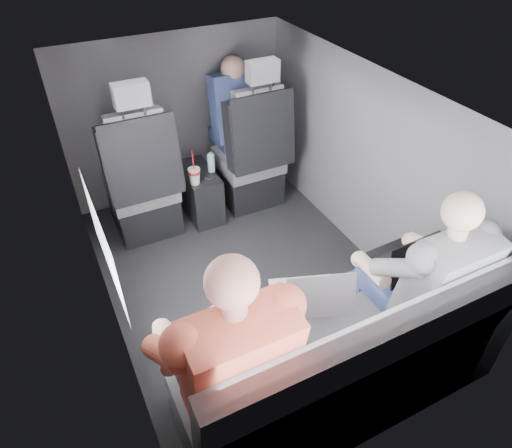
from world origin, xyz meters
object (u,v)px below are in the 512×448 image
passenger_rear_left (226,358)px  laptop_white (214,336)px  rear_bench (340,371)px  laptop_black (401,260)px  soda_cup (194,175)px  front_seat_left (143,188)px  laptop_silver (310,295)px  passenger_front_right (234,110)px  water_bottle (211,163)px  center_console (200,193)px  passenger_rear_right (419,280)px  front_seat_right (252,161)px

passenger_rear_left → laptop_white: bearing=89.3°
rear_bench → laptop_black: size_ratio=4.70×
soda_cup → laptop_white: size_ratio=0.72×
front_seat_left → laptop_white: (-0.11, -1.66, 0.23)m
laptop_silver → passenger_front_right: size_ratio=0.53×
soda_cup → water_bottle: (0.18, 0.11, 0.00)m
front_seat_left → center_console: (0.45, 0.04, -0.20)m
passenger_rear_right → passenger_front_right: passenger_rear_right is taller
center_console → laptop_white: size_ratio=1.25×
passenger_rear_left → rear_bench: bearing=-9.5°
soda_cup → passenger_rear_left: 1.78m
soda_cup → laptop_silver: bearing=-88.7°
laptop_silver → passenger_front_right: bearing=76.2°
soda_cup → laptop_black: (0.60, -1.54, 0.16)m
front_seat_right → center_console: bearing=174.9°
soda_cup → passenger_rear_right: passenger_rear_right is taller
passenger_front_right → water_bottle: bearing=-141.5°
laptop_silver → front_seat_right: bearing=73.3°
front_seat_right → water_bottle: 0.36m
rear_bench → laptop_white: 0.69m
front_seat_left → laptop_white: 1.68m
front_seat_right → passenger_front_right: 0.43m
soda_cup → water_bottle: bearing=31.2°
front_seat_left → laptop_silver: 1.71m
center_console → laptop_white: laptop_white is taller
front_seat_right → rear_bench: size_ratio=0.79×
soda_cup → center_console: bearing=62.4°
laptop_white → front_seat_right: bearing=58.8°
front_seat_right → laptop_silver: (-0.49, -1.64, 0.23)m
rear_bench → laptop_black: 0.66m
center_console → rear_bench: (-0.00, -1.94, 0.11)m
laptop_black → passenger_rear_right: passenger_rear_right is taller
laptop_white → laptop_black: (1.08, 0.01, -0.00)m
front_seat_right → passenger_rear_left: bearing=-119.2°
laptop_black → passenger_front_right: (-0.09, 1.91, 0.11)m
soda_cup → laptop_white: laptop_white is taller
laptop_white → passenger_rear_right: size_ratio=0.32×
front_seat_left → laptop_white: size_ratio=3.29×
laptop_silver → passenger_rear_right: passenger_rear_right is taller
passenger_rear_left → passenger_front_right: bearing=64.5°
center_console → passenger_rear_left: 1.98m
center_console → rear_bench: bearing=-90.0°
front_seat_right → laptop_black: (0.07, -1.65, 0.23)m
soda_cup → laptop_white: 1.64m
front_seat_left → passenger_rear_right: 2.06m
center_console → soda_cup: bearing=-117.6°
rear_bench → water_bottle: 1.91m
rear_bench → passenger_rear_right: 0.61m
front_seat_left → rear_bench: front_seat_left is taller
soda_cup → passenger_front_right: 0.68m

